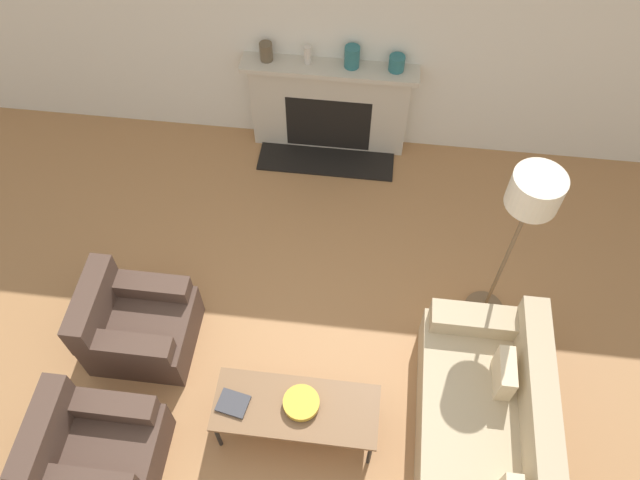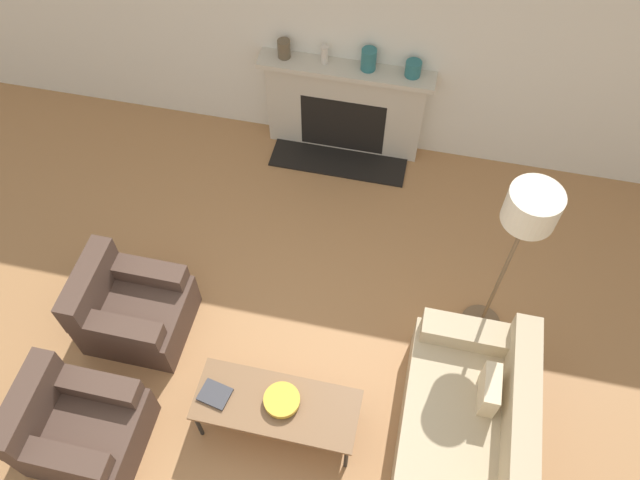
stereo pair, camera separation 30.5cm
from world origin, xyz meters
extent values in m
plane|color=#A87547|center=(0.00, 0.00, 0.00)|extent=(18.00, 18.00, 0.00)
cube|color=silver|center=(0.00, 3.13, 1.45)|extent=(18.00, 0.06, 2.90)
cube|color=beige|center=(0.07, 3.00, 0.50)|extent=(1.57, 0.20, 0.99)
cube|color=black|center=(0.07, 2.91, 0.36)|extent=(0.86, 0.04, 0.65)
cube|color=black|center=(0.07, 2.72, 0.01)|extent=(1.41, 0.40, 0.02)
cube|color=beige|center=(0.07, 2.97, 1.02)|extent=(1.69, 0.28, 0.05)
cube|color=tan|center=(1.54, -0.17, 0.20)|extent=(0.89, 2.04, 0.40)
cube|color=tan|center=(1.90, -0.17, 0.58)|extent=(0.20, 2.04, 0.35)
cube|color=tan|center=(1.54, 0.74, 0.49)|extent=(0.82, 0.22, 0.18)
cube|color=beige|center=(1.68, 0.29, 0.54)|extent=(0.12, 0.32, 0.28)
cube|color=#4C382D|center=(-1.21, -0.55, 0.20)|extent=(0.81, 0.73, 0.40)
cube|color=#4C382D|center=(-1.53, -0.55, 0.58)|extent=(0.18, 0.73, 0.36)
cube|color=#4C382D|center=(-1.21, -0.83, 0.48)|extent=(0.73, 0.18, 0.15)
cube|color=#4C382D|center=(-1.21, -0.28, 0.48)|extent=(0.73, 0.18, 0.15)
cube|color=#4C382D|center=(-1.21, 0.47, 0.20)|extent=(0.81, 0.73, 0.40)
cube|color=#4C382D|center=(-1.53, 0.47, 0.58)|extent=(0.18, 0.73, 0.36)
cube|color=#4C382D|center=(-1.21, 0.20, 0.48)|extent=(0.73, 0.18, 0.15)
cube|color=#4C382D|center=(-1.21, 0.75, 0.48)|extent=(0.73, 0.18, 0.15)
cube|color=brown|center=(0.17, -0.11, 0.42)|extent=(1.23, 0.49, 0.03)
cylinder|color=black|center=(-0.41, -0.31, 0.20)|extent=(0.03, 0.03, 0.40)
cylinder|color=black|center=(0.74, -0.31, 0.20)|extent=(0.03, 0.03, 0.40)
cylinder|color=black|center=(-0.41, 0.09, 0.20)|extent=(0.03, 0.03, 0.40)
cylinder|color=black|center=(0.74, 0.09, 0.20)|extent=(0.03, 0.03, 0.40)
cylinder|color=gold|center=(0.20, -0.09, 0.44)|extent=(0.09, 0.09, 0.02)
cylinder|color=gold|center=(0.20, -0.09, 0.47)|extent=(0.27, 0.27, 0.05)
cube|color=#38383D|center=(-0.30, -0.14, 0.44)|extent=(0.25, 0.22, 0.02)
cylinder|color=brown|center=(1.66, 1.13, 0.01)|extent=(0.34, 0.34, 0.03)
cylinder|color=brown|center=(1.66, 1.13, 0.79)|extent=(0.03, 0.03, 1.53)
cylinder|color=beige|center=(1.66, 1.13, 1.65)|extent=(0.37, 0.37, 0.27)
cylinder|color=brown|center=(-0.53, 3.00, 1.13)|extent=(0.12, 0.12, 0.18)
cylinder|color=beige|center=(-0.14, 3.00, 1.13)|extent=(0.07, 0.07, 0.18)
cylinder|color=#28666B|center=(0.27, 3.00, 1.15)|extent=(0.14, 0.14, 0.21)
cylinder|color=#28666B|center=(0.69, 3.00, 1.12)|extent=(0.15, 0.15, 0.15)
camera|label=1|loc=(0.53, -1.70, 4.89)|focal=35.00mm
camera|label=2|loc=(0.84, -1.65, 4.89)|focal=35.00mm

